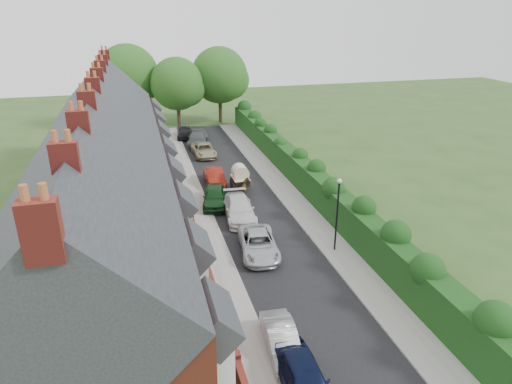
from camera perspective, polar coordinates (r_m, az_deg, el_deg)
ground at (r=26.93m, az=6.56°, el=-12.31°), size 140.00×140.00×0.00m
road at (r=35.90m, az=-0.52°, el=-2.82°), size 6.00×58.00×0.02m
pavement_hedge_side at (r=37.02m, az=5.63°, el=-2.04°), size 2.20×58.00×0.12m
pavement_house_side at (r=35.21m, az=-6.61°, el=-3.42°), size 1.70×58.00×0.12m
kerb_hedge_side at (r=36.69m, az=4.09°, el=-2.21°), size 0.18×58.00×0.13m
kerb_house_side at (r=35.31m, az=-5.33°, el=-3.27°), size 0.18×58.00×0.13m
hedge at (r=37.06m, az=8.33°, el=0.44°), size 2.10×58.00×2.85m
terrace_row at (r=32.39m, az=-18.14°, el=1.73°), size 9.05×40.50×11.50m
garden_wall_row at (r=34.03m, az=-8.05°, el=-3.69°), size 0.35×40.35×1.10m
lamppost at (r=29.77m, az=10.17°, el=-1.72°), size 0.32×0.32×5.16m
tree_far_left at (r=61.61m, az=-9.54°, el=13.05°), size 7.14×6.80×9.29m
tree_far_right at (r=64.34m, az=-4.26°, el=14.21°), size 7.98×7.60×10.31m
tree_far_back at (r=64.15m, az=-15.32°, el=13.76°), size 8.40×8.00×10.82m
car_navy at (r=20.65m, az=6.03°, el=-22.21°), size 1.89×4.59×1.56m
car_silver_a at (r=22.55m, az=3.21°, el=-17.97°), size 1.69×4.10×1.32m
car_silver_b at (r=30.16m, az=0.32°, el=-6.50°), size 2.98×5.37×1.42m
car_white at (r=34.99m, az=-2.11°, el=-2.15°), size 2.61×5.52×1.55m
car_green at (r=37.42m, az=-5.21°, el=-0.54°), size 2.75×4.89×1.57m
car_red at (r=41.82m, az=-5.21°, el=1.87°), size 1.59×4.43×1.46m
car_beige at (r=50.20m, az=-6.54°, el=5.24°), size 2.35×4.87×1.34m
car_grey at (r=54.66m, az=-7.29°, el=6.74°), size 3.25×5.77×1.58m
car_black at (r=57.64m, az=-8.93°, el=7.39°), size 2.37×4.46×1.45m
horse at (r=38.57m, az=-1.28°, el=0.30°), size 1.27×2.07×1.63m
horse_cart at (r=40.27m, az=-1.99°, el=2.06°), size 1.47×3.24×2.34m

